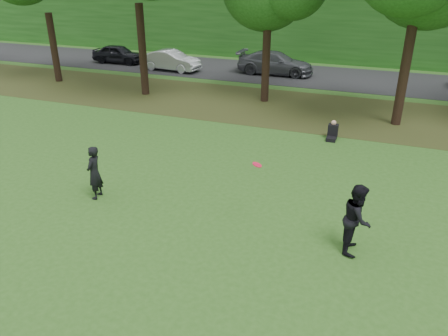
# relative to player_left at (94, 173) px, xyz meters

# --- Properties ---
(ground) EXTENTS (120.00, 120.00, 0.00)m
(ground) POSITION_rel_player_left_xyz_m (5.01, -1.05, -0.89)
(ground) COLOR #2A541A
(ground) RESTS_ON ground
(leaf_litter) EXTENTS (60.00, 7.00, 0.01)m
(leaf_litter) POSITION_rel_player_left_xyz_m (5.01, 11.95, -0.89)
(leaf_litter) COLOR #403017
(leaf_litter) RESTS_ON ground
(street) EXTENTS (70.00, 7.00, 0.02)m
(street) POSITION_rel_player_left_xyz_m (5.01, 19.95, -0.88)
(street) COLOR black
(street) RESTS_ON ground
(far_hedge) EXTENTS (70.00, 3.00, 5.00)m
(far_hedge) POSITION_rel_player_left_xyz_m (5.01, 25.95, 1.61)
(far_hedge) COLOR #1B4814
(far_hedge) RESTS_ON ground
(player_left) EXTENTS (0.51, 0.70, 1.78)m
(player_left) POSITION_rel_player_left_xyz_m (0.00, 0.00, 0.00)
(player_left) COLOR black
(player_left) RESTS_ON ground
(player_right) EXTENTS (0.73, 0.94, 1.93)m
(player_right) POSITION_rel_player_left_xyz_m (8.15, -0.03, 0.07)
(player_right) COLOR black
(player_right) RESTS_ON ground
(parked_cars) EXTENTS (37.94, 3.93, 1.53)m
(parked_cars) POSITION_rel_player_left_xyz_m (3.90, 19.08, -0.17)
(parked_cars) COLOR black
(parked_cars) RESTS_ON street
(frisbee) EXTENTS (0.37, 0.38, 0.14)m
(frisbee) POSITION_rel_player_left_xyz_m (5.37, 0.12, 1.10)
(frisbee) COLOR red
(frisbee) RESTS_ON ground
(seated_person) EXTENTS (0.42, 0.73, 0.83)m
(seated_person) POSITION_rel_player_left_xyz_m (6.44, 8.16, -0.58)
(seated_person) COLOR black
(seated_person) RESTS_ON ground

